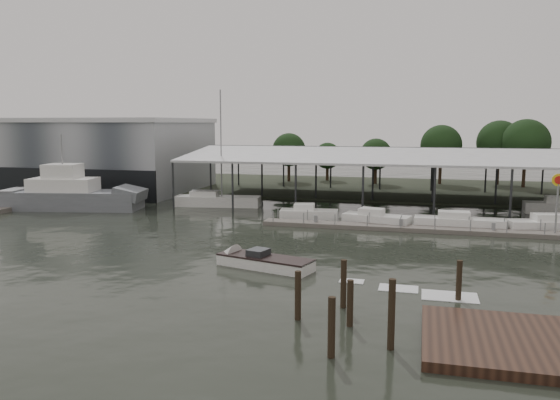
% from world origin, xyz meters
% --- Properties ---
extents(ground, '(200.00, 200.00, 0.00)m').
position_xyz_m(ground, '(0.00, 0.00, 0.00)').
color(ground, '#242921').
rests_on(ground, ground).
extents(land_strip_far, '(140.00, 30.00, 0.30)m').
position_xyz_m(land_strip_far, '(0.00, 42.00, 0.10)').
color(land_strip_far, '#32382A').
rests_on(land_strip_far, ground).
extents(land_strip_west, '(20.00, 40.00, 0.30)m').
position_xyz_m(land_strip_west, '(-40.00, 30.00, 0.10)').
color(land_strip_west, '#32382A').
rests_on(land_strip_west, ground).
extents(storage_warehouse, '(24.50, 20.50, 10.50)m').
position_xyz_m(storage_warehouse, '(-28.00, 29.94, 5.29)').
color(storage_warehouse, '#989CA1').
rests_on(storage_warehouse, ground).
extents(covered_boat_shed, '(58.24, 24.00, 6.96)m').
position_xyz_m(covered_boat_shed, '(17.00, 28.00, 6.13)').
color(covered_boat_shed, silver).
rests_on(covered_boat_shed, ground).
extents(trawler_dock, '(3.00, 18.00, 0.50)m').
position_xyz_m(trawler_dock, '(-30.00, 14.00, 0.25)').
color(trawler_dock, slate).
rests_on(trawler_dock, ground).
extents(floating_dock, '(28.00, 2.00, 1.40)m').
position_xyz_m(floating_dock, '(15.00, 10.00, 0.20)').
color(floating_dock, slate).
rests_on(floating_dock, ground).
extents(shell_fuel_sign, '(1.10, 0.18, 5.55)m').
position_xyz_m(shell_fuel_sign, '(27.00, 9.99, 3.93)').
color(shell_fuel_sign, gray).
rests_on(shell_fuel_sign, ground).
extents(grey_trawler, '(16.65, 7.29, 8.84)m').
position_xyz_m(grey_trawler, '(-22.95, 13.16, 1.58)').
color(grey_trawler, slate).
rests_on(grey_trawler, ground).
extents(white_sailboat, '(10.35, 3.99, 13.86)m').
position_xyz_m(white_sailboat, '(-7.91, 19.52, 0.65)').
color(white_sailboat, white).
rests_on(white_sailboat, ground).
extents(speedboat_underway, '(18.08, 6.65, 2.00)m').
position_xyz_m(speedboat_underway, '(5.00, -5.78, 0.39)').
color(speedboat_underway, white).
rests_on(speedboat_underway, ground).
extents(moored_cruiser_0, '(6.03, 2.86, 1.70)m').
position_xyz_m(moored_cruiser_0, '(4.63, 13.10, 0.61)').
color(moored_cruiser_0, white).
rests_on(moored_cruiser_0, ground).
extents(moored_cruiser_1, '(6.73, 3.69, 1.70)m').
position_xyz_m(moored_cruiser_1, '(11.55, 11.85, 0.61)').
color(moored_cruiser_1, white).
rests_on(moored_cruiser_1, ground).
extents(moored_cruiser_2, '(8.18, 2.29, 1.70)m').
position_xyz_m(moored_cruiser_2, '(19.16, 11.94, 0.61)').
color(moored_cruiser_2, white).
rests_on(moored_cruiser_2, ground).
extents(moored_cruiser_3, '(8.72, 4.03, 1.70)m').
position_xyz_m(moored_cruiser_3, '(27.54, 12.71, 0.61)').
color(moored_cruiser_3, white).
rests_on(moored_cruiser_3, ground).
extents(mooring_pilings, '(8.29, 9.52, 3.76)m').
position_xyz_m(mooring_pilings, '(13.22, -15.06, 1.01)').
color(mooring_pilings, '#2E2417').
rests_on(mooring_pilings, ground).
extents(horizon_tree_line, '(68.00, 10.41, 10.45)m').
position_xyz_m(horizon_tree_line, '(26.82, 48.05, 6.06)').
color(horizon_tree_line, black).
rests_on(horizon_tree_line, ground).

